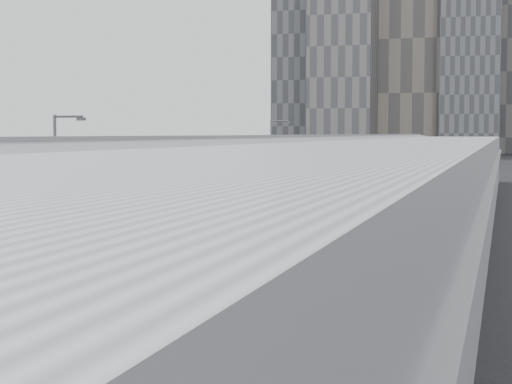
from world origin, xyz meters
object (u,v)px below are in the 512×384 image
at_px(bus_3, 181,236).
at_px(street_lamp_far, 273,155).
at_px(bus_7, 355,179).
at_px(street_lamp_near, 59,175).
at_px(shipping_container, 315,178).
at_px(bus_2, 68,276).
at_px(bus_6, 328,188).
at_px(bus_4, 249,212).
at_px(bus_8, 370,175).
at_px(suv, 343,176).
at_px(bus_5, 294,199).

distance_m(bus_3, street_lamp_far, 42.95).
distance_m(bus_7, street_lamp_near, 59.63).
bearing_deg(shipping_container, street_lamp_near, -76.00).
xyz_separation_m(bus_2, street_lamp_far, (-6.63, 56.58, 3.55)).
height_order(bus_2, bus_6, bus_6).
distance_m(bus_2, street_lamp_near, 15.98).
height_order(bus_7, street_lamp_far, street_lamp_far).
xyz_separation_m(bus_2, shipping_container, (-7.80, 82.85, -0.29)).
bearing_deg(bus_2, shipping_container, 100.38).
height_order(bus_3, street_lamp_near, street_lamp_near).
bearing_deg(bus_7, bus_2, -83.89).
xyz_separation_m(bus_2, bus_4, (-0.90, 28.74, 0.04)).
xyz_separation_m(bus_8, street_lamp_far, (-6.18, -27.48, 3.38)).
relative_size(bus_6, shipping_container, 2.33).
relative_size(bus_3, bus_6, 0.97).
relative_size(street_lamp_near, suv, 1.47).
height_order(bus_5, street_lamp_near, street_lamp_near).
relative_size(bus_4, bus_5, 1.01).
relative_size(bus_3, shipping_container, 2.27).
bearing_deg(shipping_container, street_lamp_far, -73.37).
height_order(bus_3, shipping_container, bus_3).
xyz_separation_m(bus_4, shipping_container, (-6.90, 54.11, -0.33)).
distance_m(street_lamp_far, shipping_container, 26.57).
distance_m(bus_2, bus_6, 57.50).
xyz_separation_m(bus_6, bus_7, (0.36, 15.08, 0.19)).
height_order(bus_4, bus_7, bus_7).
height_order(street_lamp_near, street_lamp_far, street_lamp_far).
bearing_deg(bus_2, bus_4, 96.78).
bearing_deg(street_lamp_near, bus_8, 83.98).
bearing_deg(bus_4, street_lamp_near, -112.14).
height_order(bus_6, bus_8, bus_8).
bearing_deg(bus_6, bus_8, 87.76).
bearing_deg(street_lamp_near, bus_5, 75.96).
distance_m(bus_3, bus_5, 27.78).
relative_size(street_lamp_far, suv, 1.53).
bearing_deg(bus_6, bus_2, -90.42).
height_order(bus_2, shipping_container, bus_2).
distance_m(bus_8, street_lamp_far, 28.37).
bearing_deg(bus_8, shipping_container, -169.48).
height_order(bus_4, suv, bus_4).
xyz_separation_m(bus_4, bus_8, (0.45, 55.32, 0.12)).
relative_size(bus_3, street_lamp_near, 1.46).
bearing_deg(street_lamp_near, bus_3, 5.64).
xyz_separation_m(bus_3, street_lamp_near, (-7.27, -0.72, 3.38)).
relative_size(bus_4, shipping_container, 2.34).
bearing_deg(bus_5, bus_7, 93.45).
bearing_deg(bus_5, shipping_container, 103.66).
height_order(bus_3, suv, bus_3).
bearing_deg(bus_3, bus_8, 84.10).
bearing_deg(bus_8, bus_6, -89.81).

